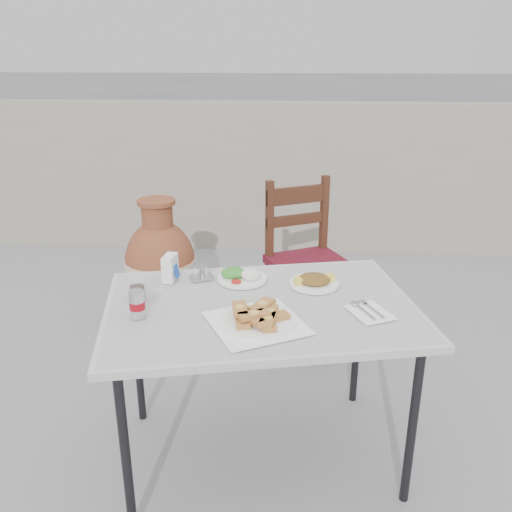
# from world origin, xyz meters

# --- Properties ---
(ground) EXTENTS (80.00, 80.00, 0.00)m
(ground) POSITION_xyz_m (0.00, 0.00, 0.00)
(ground) COLOR slate
(ground) RESTS_ON ground
(cafe_table) EXTENTS (1.29, 1.00, 0.70)m
(cafe_table) POSITION_xyz_m (-0.02, -0.09, 0.65)
(cafe_table) COLOR black
(cafe_table) RESTS_ON ground
(pide_plate) EXTENTS (0.41, 0.41, 0.06)m
(pide_plate) POSITION_xyz_m (-0.02, -0.25, 0.73)
(pide_plate) COLOR white
(pide_plate) RESTS_ON cafe_table
(salad_rice_plate) EXTENTS (0.20, 0.20, 0.05)m
(salad_rice_plate) POSITION_xyz_m (-0.11, 0.13, 0.72)
(salad_rice_plate) COLOR white
(salad_rice_plate) RESTS_ON cafe_table
(salad_chopped_plate) EXTENTS (0.20, 0.20, 0.04)m
(salad_chopped_plate) POSITION_xyz_m (0.19, 0.10, 0.71)
(salad_chopped_plate) COLOR white
(salad_chopped_plate) RESTS_ON cafe_table
(soda_can) EXTENTS (0.06, 0.06, 0.10)m
(soda_can) POSITION_xyz_m (-0.44, -0.23, 0.75)
(soda_can) COLOR silver
(soda_can) RESTS_ON cafe_table
(cola_glass) EXTENTS (0.06, 0.06, 0.09)m
(cola_glass) POSITION_xyz_m (-0.49, -0.08, 0.74)
(cola_glass) COLOR white
(cola_glass) RESTS_ON cafe_table
(napkin_holder) EXTENTS (0.06, 0.09, 0.11)m
(napkin_holder) POSITION_xyz_m (-0.40, 0.10, 0.75)
(napkin_holder) COLOR white
(napkin_holder) RESTS_ON cafe_table
(condiment_caddy) EXTENTS (0.11, 0.10, 0.06)m
(condiment_caddy) POSITION_xyz_m (-0.28, 0.13, 0.72)
(condiment_caddy) COLOR #B4B3BB
(condiment_caddy) RESTS_ON cafe_table
(cutlery_napkin) EXTENTS (0.19, 0.20, 0.01)m
(cutlery_napkin) POSITION_xyz_m (0.37, -0.13, 0.70)
(cutlery_napkin) COLOR white
(cutlery_napkin) RESTS_ON cafe_table
(chair) EXTENTS (0.54, 0.54, 0.92)m
(chair) POSITION_xyz_m (0.18, 0.95, 0.47)
(chair) COLOR #35180E
(chair) RESTS_ON ground
(terracotta_urn) EXTENTS (0.44, 0.44, 0.76)m
(terracotta_urn) POSITION_xyz_m (-0.71, 1.12, 0.35)
(terracotta_urn) COLOR brown
(terracotta_urn) RESTS_ON ground
(back_wall) EXTENTS (6.00, 0.25, 1.20)m
(back_wall) POSITION_xyz_m (0.00, 2.50, 0.60)
(back_wall) COLOR gray
(back_wall) RESTS_ON ground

